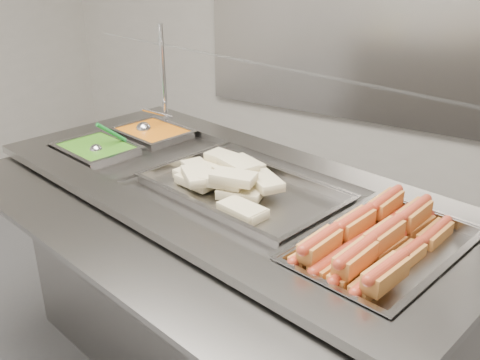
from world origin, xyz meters
The scene contains 12 objects.
back_panel centered at (0.00, 2.45, 1.20)m, with size 3.00×0.04×1.20m, color #99948F.
steam_counter centered at (-0.08, 0.48, 0.46)m, with size 2.08×1.25×0.93m.
tray_rail centered at (-0.19, -0.04, 0.88)m, with size 1.87×0.75×0.05m.
sneeze_guard centered at (-0.03, 0.70, 1.31)m, with size 1.73×0.66×0.46m.
pan_hotdogs centered at (0.55, 0.34, 0.89)m, with size 0.46×0.63×0.10m.
pan_wraps centered at (-0.02, 0.47, 0.90)m, with size 0.77×0.55×0.07m.
pan_beans centered at (-0.70, 0.77, 0.89)m, with size 0.36×0.31×0.10m.
pan_peas centered at (-0.77, 0.47, 0.89)m, with size 0.36×0.31×0.10m.
hotdogs_in_buns centered at (0.52, 0.34, 0.94)m, with size 0.35×0.58×0.12m.
tortilla_wraps centered at (-0.09, 0.48, 0.94)m, with size 0.51×0.41×0.10m.
ladle centered at (-0.75, 0.76, 0.94)m, with size 0.08×0.20×0.14m.
serving_spoon centered at (-0.74, 0.46, 0.94)m, with size 0.07×0.18×0.15m.
Camera 1 is at (0.91, -1.02, 1.74)m, focal length 40.00 mm.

